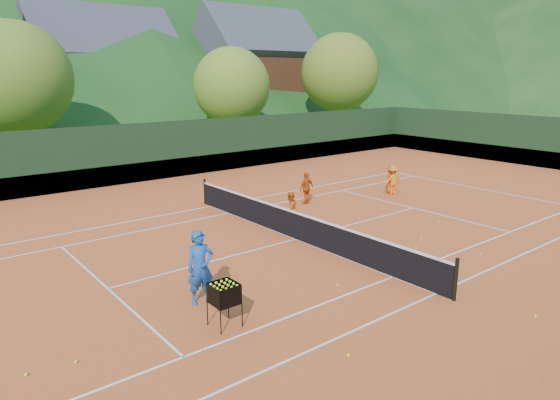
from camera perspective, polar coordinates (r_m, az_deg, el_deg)
ground at (r=16.84m, az=1.84°, el=-4.55°), size 400.00×400.00×0.00m
clay_court at (r=16.84m, az=1.84°, el=-4.52°), size 40.00×24.00×0.02m
coach at (r=12.16m, az=-9.10°, el=-7.61°), size 0.73×0.54×1.83m
student_a at (r=18.07m, az=1.17°, el=-1.04°), size 0.68×0.56×1.28m
student_b at (r=21.23m, az=3.04°, el=1.38°), size 0.84×0.43×1.37m
student_c at (r=23.58m, az=12.61°, el=2.37°), size 0.80×0.68×1.38m
student_d at (r=23.40m, az=12.74°, el=2.21°), size 0.96×0.69×1.34m
tennis_ball_1 at (r=10.34m, az=7.83°, el=-17.19°), size 0.07×0.07×0.07m
tennis_ball_3 at (r=16.58m, az=21.93°, el=-5.73°), size 0.07×0.07×0.07m
tennis_ball_5 at (r=10.80m, az=-22.32°, el=-16.75°), size 0.07×0.07×0.07m
tennis_ball_6 at (r=10.78m, az=-27.03°, el=-17.34°), size 0.07×0.07×0.07m
tennis_ball_7 at (r=13.06m, az=27.14°, el=-11.72°), size 0.07×0.07×0.07m
tennis_ball_9 at (r=15.54m, az=9.21°, el=-6.16°), size 0.07×0.07×0.07m
tennis_ball_11 at (r=17.45m, az=15.80°, el=-4.24°), size 0.07×0.07×0.07m
tennis_ball_12 at (r=16.47m, az=15.26°, el=-5.31°), size 0.07×0.07×0.07m
tennis_ball_13 at (r=13.32m, az=6.60°, el=-9.63°), size 0.07×0.07×0.07m
tennis_ball_15 at (r=19.54m, az=17.72°, el=-2.41°), size 0.07×0.07×0.07m
tennis_ball_18 at (r=10.52m, az=-9.01°, el=-16.64°), size 0.07×0.07×0.07m
tennis_ball_19 at (r=16.22m, az=10.12°, el=-5.33°), size 0.07×0.07×0.07m
tennis_ball_20 at (r=13.35m, az=19.46°, el=-10.34°), size 0.07×0.07×0.07m
court_lines at (r=16.84m, az=1.84°, el=-4.48°), size 23.83×11.03×0.00m
tennis_net at (r=16.68m, az=1.85°, el=-2.86°), size 0.10×12.07×1.10m
perimeter_fence at (r=16.48m, az=1.87°, el=-0.37°), size 40.40×24.24×3.00m
ball_hopper at (r=11.09m, az=-6.40°, el=-10.68°), size 0.57×0.57×1.00m
chalet_mid at (r=48.94m, az=-19.58°, el=12.94°), size 12.65×8.82×11.45m
chalet_right at (r=51.92m, az=-2.90°, el=14.04°), size 11.50×8.82×11.91m
tree_b at (r=32.74m, az=-28.08°, el=12.22°), size 6.40×6.40×8.40m
tree_c at (r=37.20m, az=-5.54°, el=12.82°), size 5.60×5.60×7.35m
tree_d at (r=45.60m, az=6.83°, el=14.26°), size 6.80×6.80×8.93m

